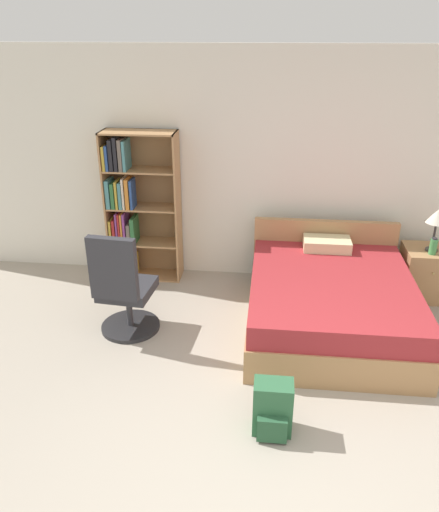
% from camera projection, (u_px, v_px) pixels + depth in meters
% --- Properties ---
extents(ground_plane, '(14.00, 14.00, 0.00)m').
position_uv_depth(ground_plane, '(284.00, 501.00, 3.19)').
color(ground_plane, '#A39989').
extents(wall_back, '(9.00, 0.06, 2.60)m').
position_uv_depth(wall_back, '(287.00, 169.00, 5.55)').
color(wall_back, silver).
rests_on(wall_back, ground_plane).
extents(bookshelf, '(0.83, 0.34, 1.73)m').
position_uv_depth(bookshelf, '(133.00, 208.00, 5.71)').
color(bookshelf, '#AD7F51').
rests_on(bookshelf, ground_plane).
extents(bed, '(1.58, 1.91, 0.80)m').
position_uv_depth(bed, '(330.00, 300.00, 4.94)').
color(bed, '#AD7F51').
rests_on(bed, ground_plane).
extents(office_chair, '(0.58, 0.63, 1.09)m').
position_uv_depth(office_chair, '(123.00, 292.00, 4.72)').
color(office_chair, '#232326').
rests_on(office_chair, ground_plane).
extents(nightstand, '(0.50, 0.50, 0.57)m').
position_uv_depth(nightstand, '(425.00, 273.00, 5.49)').
color(nightstand, '#AD7F51').
rests_on(nightstand, ground_plane).
extents(table_lamp, '(0.24, 0.24, 0.47)m').
position_uv_depth(table_lamp, '(438.00, 218.00, 5.18)').
color(table_lamp, '#333333').
rests_on(table_lamp, nightstand).
extents(water_bottle, '(0.08, 0.08, 0.18)m').
position_uv_depth(water_bottle, '(433.00, 246.00, 5.23)').
color(water_bottle, '#3F8C4C').
rests_on(water_bottle, nightstand).
extents(backpack_green, '(0.29, 0.25, 0.43)m').
position_uv_depth(backpack_green, '(273.00, 409.00, 3.65)').
color(backpack_green, '#2D603D').
rests_on(backpack_green, ground_plane).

